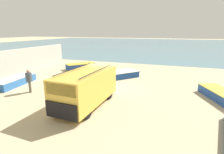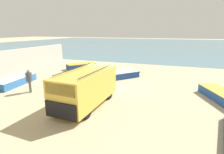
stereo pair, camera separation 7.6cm
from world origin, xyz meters
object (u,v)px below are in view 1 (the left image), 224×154
parked_van (86,87)px  fishing_rowboat_1 (224,96)px  fishing_rowboat_0 (13,82)px  fishing_rowboat_2 (120,74)px  fishing_rowboat_3 (82,66)px  fisherman_0 (29,79)px

parked_van → fishing_rowboat_1: bearing=116.6°
fishing_rowboat_0 → fishing_rowboat_2: bearing=118.9°
parked_van → fishing_rowboat_3: (-5.65, 9.70, -0.87)m
fishing_rowboat_0 → fishing_rowboat_1: bearing=91.1°
fishing_rowboat_1 → fisherman_0: size_ratio=2.59×
fishing_rowboat_0 → parked_van: bearing=72.3°
fishing_rowboat_3 → fishing_rowboat_0: bearing=-156.5°
parked_van → fisherman_0: bearing=-95.3°
parked_van → fishing_rowboat_0: bearing=-98.7°
fishing_rowboat_2 → fishing_rowboat_3: 6.24m
parked_van → fishing_rowboat_1: parked_van is taller
fishing_rowboat_1 → fishing_rowboat_3: fishing_rowboat_3 is taller
fishing_rowboat_0 → fishing_rowboat_3: 8.39m
fishing_rowboat_0 → fisherman_0: size_ratio=2.71×
fishing_rowboat_1 → fishing_rowboat_0: bearing=-104.6°
fishing_rowboat_1 → fishing_rowboat_3: 15.28m
fishing_rowboat_2 → fisherman_0: size_ratio=2.38×
fishing_rowboat_0 → fishing_rowboat_3: fishing_rowboat_3 is taller
fishing_rowboat_2 → parked_van: bearing=-138.7°
parked_van → fishing_rowboat_1: (8.40, 3.70, -0.91)m
parked_van → fisherman_0: size_ratio=2.91×
fishing_rowboat_3 → fisherman_0: fisherman_0 is taller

